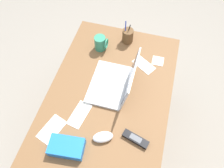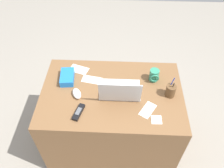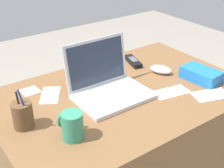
{
  "view_description": "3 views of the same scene",
  "coord_description": "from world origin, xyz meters",
  "px_view_note": "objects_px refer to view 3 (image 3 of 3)",
  "views": [
    {
      "loc": [
        0.65,
        0.2,
        1.95
      ],
      "look_at": [
        -0.03,
        0.01,
        0.81
      ],
      "focal_mm": 35.58,
      "sensor_mm": 36.0,
      "label": 1
    },
    {
      "loc": [
        -0.06,
        1.23,
        2.16
      ],
      "look_at": [
        0.0,
        -0.06,
        0.77
      ],
      "focal_mm": 36.9,
      "sensor_mm": 36.0,
      "label": 2
    },
    {
      "loc": [
        -0.77,
        -0.98,
        1.44
      ],
      "look_at": [
        -0.07,
        -0.01,
        0.8
      ],
      "focal_mm": 49.97,
      "sensor_mm": 36.0,
      "label": 3
    }
  ],
  "objects_px": {
    "snack_bag": "(201,75)",
    "laptop": "(108,85)",
    "cordless_phone": "(133,61)",
    "coffee_mug_white": "(72,125)",
    "computer_mouse": "(161,70)",
    "pen_holder": "(23,115)"
  },
  "relations": [
    {
      "from": "laptop",
      "to": "snack_bag",
      "type": "xyz_separation_m",
      "value": [
        0.45,
        -0.15,
        -0.02
      ]
    },
    {
      "from": "laptop",
      "to": "snack_bag",
      "type": "distance_m",
      "value": 0.48
    },
    {
      "from": "cordless_phone",
      "to": "snack_bag",
      "type": "bearing_deg",
      "value": -67.23
    },
    {
      "from": "computer_mouse",
      "to": "cordless_phone",
      "type": "height_order",
      "value": "computer_mouse"
    },
    {
      "from": "laptop",
      "to": "pen_holder",
      "type": "xyz_separation_m",
      "value": [
        -0.4,
        -0.01,
        0.01
      ]
    },
    {
      "from": "laptop",
      "to": "pen_holder",
      "type": "bearing_deg",
      "value": -178.02
    },
    {
      "from": "pen_holder",
      "to": "snack_bag",
      "type": "height_order",
      "value": "pen_holder"
    },
    {
      "from": "laptop",
      "to": "computer_mouse",
      "type": "bearing_deg",
      "value": 3.57
    },
    {
      "from": "computer_mouse",
      "to": "snack_bag",
      "type": "height_order",
      "value": "snack_bag"
    },
    {
      "from": "snack_bag",
      "to": "laptop",
      "type": "bearing_deg",
      "value": 161.7
    },
    {
      "from": "computer_mouse",
      "to": "coffee_mug_white",
      "type": "bearing_deg",
      "value": 172.28
    },
    {
      "from": "computer_mouse",
      "to": "coffee_mug_white",
      "type": "distance_m",
      "value": 0.66
    },
    {
      "from": "computer_mouse",
      "to": "cordless_phone",
      "type": "relative_size",
      "value": 0.73
    },
    {
      "from": "coffee_mug_white",
      "to": "snack_bag",
      "type": "xyz_separation_m",
      "value": [
        0.74,
        0.03,
        -0.02
      ]
    },
    {
      "from": "coffee_mug_white",
      "to": "cordless_phone",
      "type": "bearing_deg",
      "value": 32.65
    },
    {
      "from": "cordless_phone",
      "to": "computer_mouse",
      "type": "bearing_deg",
      "value": -77.42
    },
    {
      "from": "laptop",
      "to": "computer_mouse",
      "type": "distance_m",
      "value": 0.35
    },
    {
      "from": "computer_mouse",
      "to": "pen_holder",
      "type": "bearing_deg",
      "value": 157.22
    },
    {
      "from": "coffee_mug_white",
      "to": "laptop",
      "type": "bearing_deg",
      "value": 32.41
    },
    {
      "from": "computer_mouse",
      "to": "coffee_mug_white",
      "type": "xyz_separation_m",
      "value": [
        -0.63,
        -0.2,
        0.03
      ]
    },
    {
      "from": "coffee_mug_white",
      "to": "pen_holder",
      "type": "xyz_separation_m",
      "value": [
        -0.12,
        0.17,
        -0.0
      ]
    },
    {
      "from": "laptop",
      "to": "pen_holder",
      "type": "height_order",
      "value": "laptop"
    }
  ]
}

